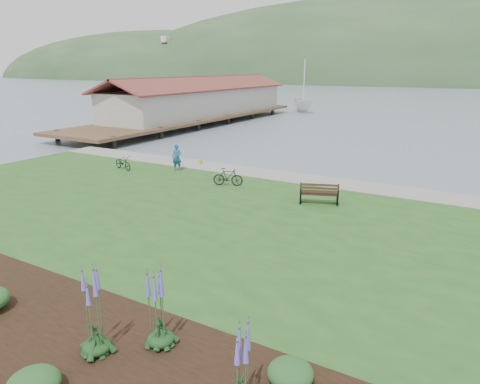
# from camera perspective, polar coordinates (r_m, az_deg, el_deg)

# --- Properties ---
(ground) EXTENTS (600.00, 600.00, 0.00)m
(ground) POSITION_cam_1_polar(r_m,az_deg,el_deg) (19.10, -3.30, -3.44)
(ground) COLOR slate
(ground) RESTS_ON ground
(lawn) EXTENTS (34.00, 20.00, 0.40)m
(lawn) POSITION_cam_1_polar(r_m,az_deg,el_deg) (17.50, -6.90, -4.72)
(lawn) COLOR #23511C
(lawn) RESTS_ON ground
(shoreline_path) EXTENTS (34.00, 2.20, 0.03)m
(shoreline_path) POSITION_cam_1_polar(r_m,az_deg,el_deg) (24.78, 5.44, 2.16)
(shoreline_path) COLOR gray
(shoreline_path) RESTS_ON lawn
(garden_bed) EXTENTS (24.00, 4.40, 0.04)m
(garden_bed) POSITION_cam_1_polar(r_m,az_deg,el_deg) (10.54, -19.97, -19.68)
(garden_bed) COLOR black
(garden_bed) RESTS_ON lawn
(pier_pavilion) EXTENTS (8.00, 36.00, 5.40)m
(pier_pavilion) POSITION_cam_1_polar(r_m,az_deg,el_deg) (52.13, -5.28, 12.08)
(pier_pavilion) COLOR #4C3826
(pier_pavilion) RESTS_ON ground
(park_bench) EXTENTS (1.85, 1.25, 1.07)m
(park_bench) POSITION_cam_1_polar(r_m,az_deg,el_deg) (19.79, 10.50, -0.15)
(park_bench) COLOR black
(park_bench) RESTS_ON lawn
(person) EXTENTS (0.80, 0.66, 1.88)m
(person) POSITION_cam_1_polar(r_m,az_deg,el_deg) (26.08, -8.42, 4.85)
(person) COLOR #1D5189
(person) RESTS_ON lawn
(bicycle_a) EXTENTS (0.99, 1.74, 0.86)m
(bicycle_a) POSITION_cam_1_polar(r_m,az_deg,el_deg) (27.17, -15.33, 3.81)
(bicycle_a) COLOR black
(bicycle_a) RESTS_ON lawn
(bicycle_b) EXTENTS (0.99, 1.63, 0.95)m
(bicycle_b) POSITION_cam_1_polar(r_m,az_deg,el_deg) (22.57, -1.62, 2.02)
(bicycle_b) COLOR black
(bicycle_b) RESTS_ON lawn
(sailboat) EXTENTS (12.99, 13.01, 24.06)m
(sailboat) POSITION_cam_1_polar(r_m,az_deg,el_deg) (65.03, 8.38, 10.47)
(sailboat) COLOR silver
(sailboat) RESTS_ON ground
(pannier) EXTENTS (0.18, 0.26, 0.27)m
(pannier) POSITION_cam_1_polar(r_m,az_deg,el_deg) (27.85, -5.29, 4.00)
(pannier) COLOR gold
(pannier) RESTS_ON lawn
(echium_0) EXTENTS (0.62, 0.62, 2.38)m
(echium_0) POSITION_cam_1_polar(r_m,az_deg,el_deg) (9.94, -19.00, -15.04)
(echium_0) COLOR #133616
(echium_0) RESTS_ON garden_bed
(echium_1) EXTENTS (0.62, 0.62, 2.19)m
(echium_1) POSITION_cam_1_polar(r_m,az_deg,el_deg) (9.88, -10.77, -15.18)
(echium_1) COLOR #133616
(echium_1) RESTS_ON garden_bed
(echium_2) EXTENTS (0.62, 0.62, 1.82)m
(echium_2) POSITION_cam_1_polar(r_m,az_deg,el_deg) (8.27, 0.13, -23.47)
(echium_2) COLOR #133616
(echium_2) RESTS_ON garden_bed
(shrub_1) EXTENTS (1.01, 1.01, 0.50)m
(shrub_1) POSITION_cam_1_polar(r_m,az_deg,el_deg) (9.68, -25.85, -22.07)
(shrub_1) COLOR #1E4C21
(shrub_1) RESTS_ON garden_bed
(shrub_2) EXTENTS (0.93, 0.93, 0.46)m
(shrub_2) POSITION_cam_1_polar(r_m,az_deg,el_deg) (9.18, 6.75, -22.85)
(shrub_2) COLOR #1E4C21
(shrub_2) RESTS_ON garden_bed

